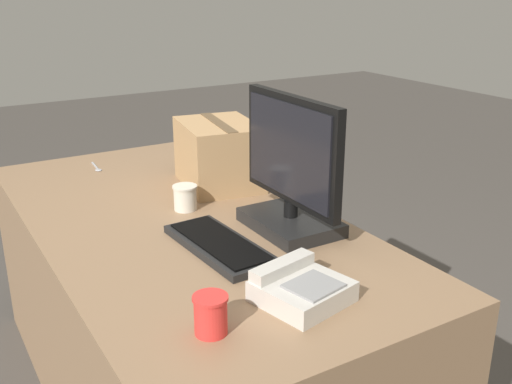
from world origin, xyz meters
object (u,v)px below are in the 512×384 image
at_px(monitor, 291,177).
at_px(paper_cup_right, 211,315).
at_px(desk_phone, 300,288).
at_px(spoon, 97,168).
at_px(paper_cup_left, 185,198).
at_px(keyboard, 219,245).
at_px(cardboard_box, 219,154).

bearing_deg(monitor, paper_cup_right, -50.43).
height_order(monitor, desk_phone, monitor).
relative_size(paper_cup_right, spoon, 0.66).
height_order(paper_cup_left, paper_cup_right, paper_cup_right).
height_order(keyboard, paper_cup_right, paper_cup_right).
relative_size(paper_cup_left, spoon, 0.62).
xyz_separation_m(spoon, cardboard_box, (0.44, 0.34, 0.12)).
bearing_deg(desk_phone, spoon, 172.16).
distance_m(paper_cup_right, spoon, 1.34).
distance_m(desk_phone, paper_cup_left, 0.70).
xyz_separation_m(keyboard, paper_cup_right, (0.38, -0.22, 0.03)).
height_order(keyboard, cardboard_box, cardboard_box).
height_order(monitor, spoon, monitor).
xyz_separation_m(keyboard, spoon, (-0.95, -0.07, -0.01)).
height_order(paper_cup_right, cardboard_box, cardboard_box).
relative_size(desk_phone, paper_cup_left, 2.76).
bearing_deg(paper_cup_left, keyboard, -8.46).
relative_size(spoon, cardboard_box, 0.37).
distance_m(paper_cup_left, paper_cup_right, 0.76).
bearing_deg(desk_phone, monitor, 136.71).
distance_m(monitor, paper_cup_right, 0.63).
distance_m(keyboard, paper_cup_left, 0.35).
bearing_deg(spoon, cardboard_box, 42.61).
distance_m(monitor, paper_cup_left, 0.40).
bearing_deg(monitor, keyboard, -85.67).
bearing_deg(paper_cup_left, cardboard_box, 128.03).
xyz_separation_m(desk_phone, paper_cup_right, (0.02, -0.25, 0.01)).
xyz_separation_m(desk_phone, paper_cup_left, (-0.70, 0.01, 0.01)).
relative_size(monitor, paper_cup_left, 5.36).
height_order(keyboard, paper_cup_left, paper_cup_left).
bearing_deg(desk_phone, paper_cup_left, 166.37).
bearing_deg(desk_phone, keyboard, 173.32).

